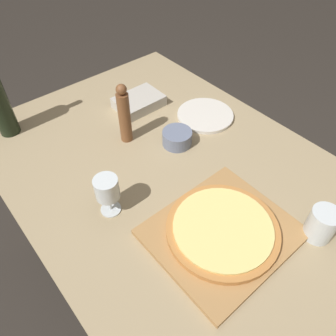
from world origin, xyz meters
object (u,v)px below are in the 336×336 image
Objects in this scene: small_bowl at (177,138)px; pepper_mill at (124,115)px; pizza at (223,229)px; wine_glass at (107,190)px.

pepper_mill is at bearing 132.07° from small_bowl.
wine_glass is at bearing 124.68° from pizza.
pepper_mill is at bearing 86.23° from pizza.
pizza is 0.42m from small_bowl.
pizza is 0.35m from wine_glass.
wine_glass is 1.25× the size of small_bowl.
pizza is at bearing -55.32° from wine_glass.
small_bowl is at bearing 66.95° from pizza.
pepper_mill is 0.33m from wine_glass.
pepper_mill is (0.03, 0.53, 0.08)m from pizza.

